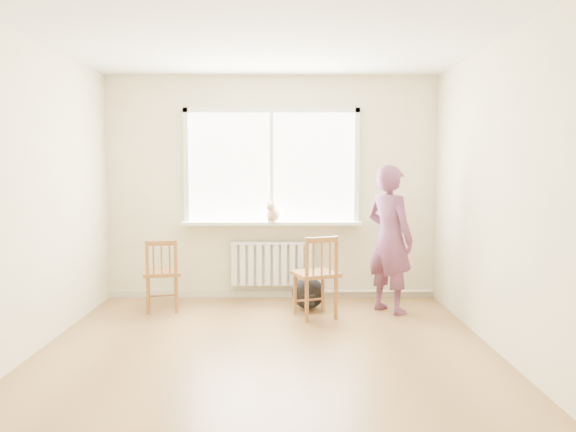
{
  "coord_description": "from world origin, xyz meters",
  "views": [
    {
      "loc": [
        0.16,
        -4.58,
        1.6
      ],
      "look_at": [
        0.19,
        1.2,
        1.1
      ],
      "focal_mm": 35.0,
      "sensor_mm": 36.0,
      "label": 1
    }
  ],
  "objects_px": {
    "cat": "(273,213)",
    "backpack": "(308,293)",
    "chair_right": "(317,277)",
    "chair_left": "(162,275)",
    "person": "(390,239)"
  },
  "relations": [
    {
      "from": "chair_left",
      "to": "backpack",
      "type": "bearing_deg",
      "value": 171.45
    },
    {
      "from": "chair_right",
      "to": "cat",
      "type": "bearing_deg",
      "value": -78.77
    },
    {
      "from": "chair_left",
      "to": "person",
      "type": "distance_m",
      "value": 2.55
    },
    {
      "from": "chair_left",
      "to": "person",
      "type": "height_order",
      "value": "person"
    },
    {
      "from": "cat",
      "to": "backpack",
      "type": "relative_size",
      "value": 1.07
    },
    {
      "from": "cat",
      "to": "backpack",
      "type": "xyz_separation_m",
      "value": [
        0.41,
        -0.4,
        -0.87
      ]
    },
    {
      "from": "chair_left",
      "to": "person",
      "type": "relative_size",
      "value": 0.5
    },
    {
      "from": "chair_left",
      "to": "chair_right",
      "type": "distance_m",
      "value": 1.72
    },
    {
      "from": "chair_left",
      "to": "chair_right",
      "type": "bearing_deg",
      "value": 158.39
    },
    {
      "from": "chair_right",
      "to": "person",
      "type": "relative_size",
      "value": 0.54
    },
    {
      "from": "person",
      "to": "cat",
      "type": "xyz_separation_m",
      "value": [
        -1.3,
        0.53,
        0.24
      ]
    },
    {
      "from": "person",
      "to": "backpack",
      "type": "height_order",
      "value": "person"
    },
    {
      "from": "cat",
      "to": "chair_right",
      "type": "bearing_deg",
      "value": -47.55
    },
    {
      "from": "person",
      "to": "cat",
      "type": "height_order",
      "value": "person"
    },
    {
      "from": "cat",
      "to": "person",
      "type": "bearing_deg",
      "value": -11.66
    }
  ]
}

